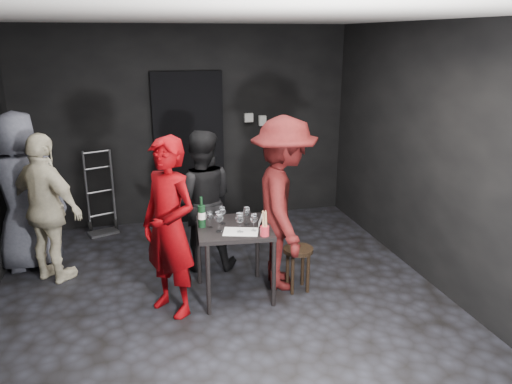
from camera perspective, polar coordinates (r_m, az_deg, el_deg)
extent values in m
cube|color=black|center=(5.08, -3.76, -12.67)|extent=(4.50, 5.00, 0.02)
cube|color=silver|center=(4.40, -4.49, 19.38)|extent=(4.50, 5.00, 0.02)
cube|color=black|center=(6.98, -7.81, 7.41)|extent=(4.50, 0.04, 2.70)
cube|color=black|center=(2.32, 7.40, -13.85)|extent=(4.50, 0.04, 2.70)
cube|color=black|center=(5.41, 20.10, 3.59)|extent=(0.04, 5.00, 2.70)
cube|color=black|center=(6.98, -7.65, 4.90)|extent=(0.95, 0.10, 2.10)
cube|color=#B7B7B2|center=(7.06, -0.85, 8.50)|extent=(0.12, 0.06, 0.12)
cube|color=#B7B7B2|center=(7.11, 0.73, 8.17)|extent=(0.10, 0.06, 0.14)
cylinder|color=#B2B2B7|center=(6.98, -18.76, -0.05)|extent=(0.03, 0.03, 1.12)
cylinder|color=#B2B2B7|center=(6.96, -16.02, 0.16)|extent=(0.03, 0.03, 1.12)
cube|color=#B2B2B7|center=(7.04, -17.03, -4.44)|extent=(0.37, 0.21, 0.03)
cylinder|color=black|center=(7.16, -18.38, -3.64)|extent=(0.04, 0.16, 0.16)
cylinder|color=black|center=(7.14, -15.70, -3.45)|extent=(0.04, 0.16, 0.16)
cube|color=black|center=(4.95, -2.51, -4.13)|extent=(0.72, 0.72, 0.04)
cylinder|color=black|center=(4.77, -5.48, -10.03)|extent=(0.04, 0.04, 0.71)
cylinder|color=black|center=(4.89, 2.05, -9.22)|extent=(0.04, 0.04, 0.71)
cylinder|color=black|center=(5.34, -6.56, -6.93)|extent=(0.04, 0.04, 0.71)
cylinder|color=black|center=(5.45, 0.16, -6.29)|extent=(0.04, 0.04, 0.71)
cylinder|color=black|center=(5.16, 4.85, -6.61)|extent=(0.31, 0.31, 0.04)
cylinder|color=black|center=(5.36, 5.34, -8.56)|extent=(0.04, 0.04, 0.41)
cylinder|color=black|center=(5.31, 3.63, -8.77)|extent=(0.04, 0.04, 0.41)
cylinder|color=black|center=(5.17, 4.20, -9.56)|extent=(0.04, 0.04, 0.41)
cylinder|color=black|center=(5.22, 5.96, -9.33)|extent=(0.04, 0.04, 0.41)
imported|color=#720105|center=(4.63, -9.96, -2.69)|extent=(0.81, 0.85, 1.95)
imported|color=black|center=(5.56, -6.31, -0.57)|extent=(0.87, 0.57, 1.68)
imported|color=#460E0E|center=(5.05, 3.20, 0.55)|extent=(0.87, 1.49, 2.17)
imported|color=beige|center=(5.65, -22.82, -1.22)|extent=(1.09, 1.04, 1.74)
imported|color=#50525F|center=(6.03, -25.29, 1.63)|extent=(1.15, 0.78, 2.15)
cube|color=white|center=(4.79, -1.75, -4.56)|extent=(0.38, 0.31, 0.00)
cylinder|color=black|center=(4.91, -6.22, -2.79)|extent=(0.07, 0.07, 0.22)
cylinder|color=black|center=(4.85, -6.28, -1.07)|extent=(0.03, 0.03, 0.09)
cylinder|color=white|center=(4.90, -6.22, -2.68)|extent=(0.07, 0.07, 0.07)
cylinder|color=red|center=(4.69, 0.99, -4.46)|extent=(0.08, 0.08, 0.09)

